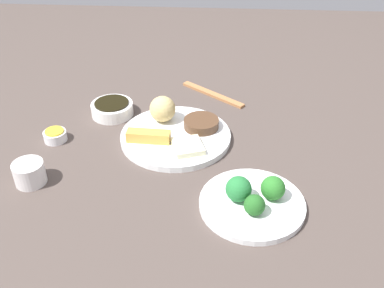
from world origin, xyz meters
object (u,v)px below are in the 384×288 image
at_px(soy_sauce_bowl, 112,109).
at_px(main_plate, 176,136).
at_px(sauce_ramekin_hot_mustard, 55,136).
at_px(chopsticks_pair, 213,94).
at_px(teacup, 29,173).
at_px(broccoli_plate, 252,204).

bearing_deg(soy_sauce_bowl, main_plate, -30.54).
bearing_deg(sauce_ramekin_hot_mustard, soy_sauce_bowl, 48.68).
bearing_deg(chopsticks_pair, soy_sauce_bowl, -154.87).
bearing_deg(soy_sauce_bowl, teacup, -111.30).
height_order(soy_sauce_bowl, teacup, teacup).
xyz_separation_m(broccoli_plate, soy_sauce_bowl, (-0.37, 0.35, 0.01)).
xyz_separation_m(sauce_ramekin_hot_mustard, teacup, (-0.00, -0.17, 0.01)).
relative_size(sauce_ramekin_hot_mustard, chopsticks_pair, 0.26).
distance_m(broccoli_plate, teacup, 0.49).
xyz_separation_m(main_plate, sauce_ramekin_hot_mustard, (-0.30, -0.02, 0.00)).
distance_m(soy_sauce_bowl, chopsticks_pair, 0.30).
relative_size(broccoli_plate, soy_sauce_bowl, 1.92).
bearing_deg(sauce_ramekin_hot_mustard, chopsticks_pair, 33.79).
bearing_deg(main_plate, sauce_ramekin_hot_mustard, -175.64).
relative_size(main_plate, chopsticks_pair, 1.26).
relative_size(soy_sauce_bowl, chopsticks_pair, 0.52).
bearing_deg(soy_sauce_bowl, broccoli_plate, -43.42).
bearing_deg(broccoli_plate, main_plate, 127.34).
relative_size(sauce_ramekin_hot_mustard, teacup, 0.84).
relative_size(teacup, chopsticks_pair, 0.31).
distance_m(sauce_ramekin_hot_mustard, teacup, 0.17).
xyz_separation_m(soy_sauce_bowl, sauce_ramekin_hot_mustard, (-0.12, -0.13, -0.00)).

